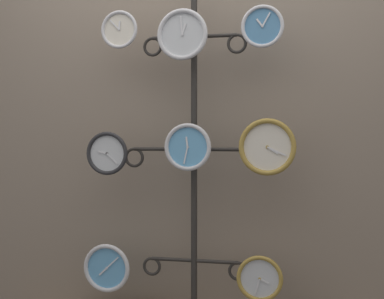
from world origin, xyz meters
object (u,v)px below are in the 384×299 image
object	(u,v)px
clock_middle_left	(107,153)
clock_middle_center	(188,147)
clock_top_left	(120,30)
clock_middle_right	(267,147)
clock_top_right	(263,27)
display_stand	(194,243)
clock_bottom_right	(260,278)
clock_bottom_left	(107,268)
clock_top_center	(183,35)

from	to	relation	value
clock_middle_left	clock_middle_center	xyz separation A→B (m)	(0.44, -0.00, 0.04)
clock_top_left	clock_middle_right	distance (m)	0.99
clock_middle_left	clock_top_right	bearing A→B (deg)	0.78
display_stand	clock_middle_left	xyz separation A→B (m)	(-0.45, -0.10, 0.48)
clock_top_left	clock_bottom_right	bearing A→B (deg)	-1.09
clock_top_left	clock_middle_left	distance (m)	0.66
clock_top_right	clock_middle_right	world-z (taller)	clock_top_right
clock_middle_right	clock_bottom_left	xyz separation A→B (m)	(-0.85, 0.01, -0.65)
clock_middle_right	display_stand	bearing A→B (deg)	164.75
display_stand	clock_bottom_left	bearing A→B (deg)	-168.41
clock_bottom_right	clock_middle_right	bearing A→B (deg)	-12.10
clock_top_left	clock_middle_right	size ratio (longest dim) A/B	0.71
display_stand	clock_bottom_left	world-z (taller)	display_stand
clock_top_right	clock_middle_left	world-z (taller)	clock_top_right
clock_top_center	clock_top_right	distance (m)	0.40
clock_top_left	clock_top_right	distance (m)	0.75
clock_top_right	clock_middle_center	xyz separation A→B (m)	(-0.38, -0.02, -0.60)
clock_top_left	clock_top_right	xyz separation A→B (m)	(0.75, -0.00, -0.02)
clock_middle_left	clock_bottom_left	world-z (taller)	clock_middle_left
clock_middle_left	clock_bottom_left	size ratio (longest dim) A/B	0.89
clock_middle_left	clock_bottom_right	bearing A→B (deg)	0.05
clock_top_left	clock_bottom_left	distance (m)	1.27
display_stand	clock_top_center	xyz separation A→B (m)	(-0.04, -0.11, 1.09)
display_stand	clock_middle_left	size ratio (longest dim) A/B	8.95
clock_middle_left	clock_middle_center	world-z (taller)	clock_middle_center
clock_middle_center	clock_bottom_right	distance (m)	0.75
clock_middle_center	display_stand	bearing A→B (deg)	85.04
clock_top_left	clock_middle_center	size ratio (longest dim) A/B	0.82
clock_top_left	clock_bottom_left	bearing A→B (deg)	-173.98
clock_top_center	clock_bottom_left	size ratio (longest dim) A/B	1.01
clock_top_right	clock_bottom_right	size ratio (longest dim) A/B	0.92
clock_top_center	clock_bottom_right	bearing A→B (deg)	1.83
clock_bottom_left	display_stand	bearing A→B (deg)	11.59
display_stand	clock_top_left	bearing A→B (deg)	-167.36
clock_middle_left	clock_middle_center	size ratio (longest dim) A/B	0.94
clock_top_center	clock_middle_center	size ratio (longest dim) A/B	1.07
clock_top_center	clock_middle_left	xyz separation A→B (m)	(-0.41, 0.01, -0.61)
clock_top_center	clock_top_right	bearing A→B (deg)	3.27
clock_middle_center	clock_middle_left	bearing A→B (deg)	179.44
clock_top_center	clock_middle_center	bearing A→B (deg)	16.29
clock_middle_right	clock_bottom_right	size ratio (longest dim) A/B	1.22
clock_middle_right	clock_top_center	bearing A→B (deg)	-179.35
clock_top_center	clock_bottom_right	xyz separation A→B (m)	(0.39, 0.01, -1.23)
display_stand	clock_middle_center	distance (m)	0.53
display_stand	clock_middle_right	distance (m)	0.66
clock_middle_center	clock_middle_right	bearing A→B (deg)	-0.39
clock_bottom_left	clock_top_right	bearing A→B (deg)	0.28
clock_middle_center	clock_top_right	bearing A→B (deg)	2.34
clock_top_center	clock_middle_right	size ratio (longest dim) A/B	0.93
clock_middle_right	clock_bottom_right	world-z (taller)	clock_middle_right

